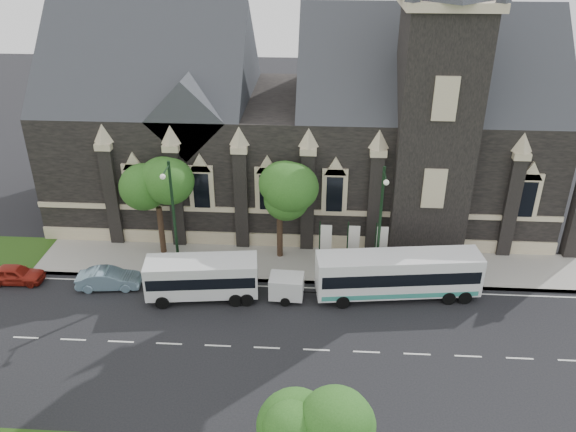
# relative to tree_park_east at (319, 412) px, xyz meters

# --- Properties ---
(ground) EXTENTS (160.00, 160.00, 0.00)m
(ground) POSITION_rel_tree_park_east_xyz_m (-6.18, 9.32, -4.62)
(ground) COLOR black
(ground) RESTS_ON ground
(sidewalk) EXTENTS (80.00, 5.00, 0.15)m
(sidewalk) POSITION_rel_tree_park_east_xyz_m (-6.18, 18.82, -4.54)
(sidewalk) COLOR #9B978D
(sidewalk) RESTS_ON ground
(museum) EXTENTS (40.00, 17.70, 29.90)m
(museum) POSITION_rel_tree_park_east_xyz_m (-1.06, 28.10, 3.55)
(museum) COLOR black
(museum) RESTS_ON ground
(tree_park_east) EXTENTS (3.40, 3.40, 6.28)m
(tree_park_east) POSITION_rel_tree_park_east_xyz_m (0.00, 0.00, 0.00)
(tree_park_east) COLOR black
(tree_park_east) RESTS_ON ground
(tree_walk_right) EXTENTS (4.08, 4.08, 7.80)m
(tree_walk_right) POSITION_rel_tree_park_east_xyz_m (-2.96, 20.04, 1.20)
(tree_walk_right) COLOR black
(tree_walk_right) RESTS_ON ground
(tree_walk_left) EXTENTS (3.91, 3.91, 7.64)m
(tree_walk_left) POSITION_rel_tree_park_east_xyz_m (-11.97, 20.03, 1.12)
(tree_walk_left) COLOR black
(tree_walk_left) RESTS_ON ground
(street_lamp_near) EXTENTS (0.36, 1.88, 9.00)m
(street_lamp_near) POSITION_rel_tree_park_east_xyz_m (3.82, 16.42, 0.49)
(street_lamp_near) COLOR black
(street_lamp_near) RESTS_ON ground
(street_lamp_mid) EXTENTS (0.36, 1.88, 9.00)m
(street_lamp_mid) POSITION_rel_tree_park_east_xyz_m (-10.18, 16.42, 0.49)
(street_lamp_mid) COLOR black
(street_lamp_mid) RESTS_ON ground
(banner_flag_left) EXTENTS (0.90, 0.10, 4.00)m
(banner_flag_left) POSITION_rel_tree_park_east_xyz_m (0.11, 18.32, -2.24)
(banner_flag_left) COLOR black
(banner_flag_left) RESTS_ON ground
(banner_flag_center) EXTENTS (0.90, 0.10, 4.00)m
(banner_flag_center) POSITION_rel_tree_park_east_xyz_m (2.11, 18.32, -2.24)
(banner_flag_center) COLOR black
(banner_flag_center) RESTS_ON ground
(banner_flag_right) EXTENTS (0.90, 0.10, 4.00)m
(banner_flag_right) POSITION_rel_tree_park_east_xyz_m (4.11, 18.32, -2.24)
(banner_flag_right) COLOR black
(banner_flag_right) RESTS_ON ground
(tour_coach) EXTENTS (11.21, 3.71, 3.21)m
(tour_coach) POSITION_rel_tree_park_east_xyz_m (5.17, 15.27, -2.86)
(tour_coach) COLOR white
(tour_coach) RESTS_ON ground
(shuttle_bus) EXTENTS (7.68, 3.37, 2.88)m
(shuttle_bus) POSITION_rel_tree_park_east_xyz_m (-7.99, 14.33, -2.96)
(shuttle_bus) COLOR silver
(shuttle_bus) RESTS_ON ground
(box_trailer) EXTENTS (3.32, 1.95, 1.75)m
(box_trailer) POSITION_rel_tree_park_east_xyz_m (-2.31, 14.48, -3.62)
(box_trailer) COLOR silver
(box_trailer) RESTS_ON ground
(sedan) EXTENTS (4.51, 1.97, 1.44)m
(sedan) POSITION_rel_tree_park_east_xyz_m (-14.79, 15.01, -3.90)
(sedan) COLOR #80A3B9
(sedan) RESTS_ON ground
(car_far_red) EXTENTS (4.04, 1.77, 1.35)m
(car_far_red) POSITION_rel_tree_park_east_xyz_m (-21.63, 15.22, -3.94)
(car_far_red) COLOR maroon
(car_far_red) RESTS_ON ground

